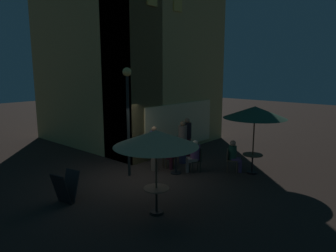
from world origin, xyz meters
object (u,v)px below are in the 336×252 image
object	(u,v)px
patron_seated_1	(169,150)
patron_standing_3	(183,142)
patio_umbrella_0	(156,139)
patron_standing_4	(154,148)
cafe_table_2	(176,160)
street_lamp_near_corner	(128,102)
patio_umbrella_1	(255,113)
cafe_chair_0	(230,158)
menu_sandwich_board	(66,187)
cafe_chair_2	(197,158)
patron_seated_0	(234,154)
patron_seated_2	(194,154)
patron_standing_5	(187,138)
cafe_chair_1	(167,153)
cafe_table_0	(156,195)
cafe_table_1	(252,159)

from	to	relation	value
patron_seated_1	patron_standing_3	bearing A→B (deg)	113.94
patio_umbrella_0	patron_standing_4	size ratio (longest dim) A/B	1.33
cafe_table_2	patron_seated_1	xyz separation A→B (m)	(0.33, 0.65, 0.19)
street_lamp_near_corner	patio_umbrella_1	distance (m)	4.62
patio_umbrella_1	cafe_chair_0	size ratio (longest dim) A/B	2.94
menu_sandwich_board	patio_umbrella_1	size ratio (longest dim) A/B	0.36
cafe_table_2	cafe_chair_0	xyz separation A→B (m)	(1.50, -1.44, 0.00)
street_lamp_near_corner	patron_standing_4	distance (m)	2.14
patron_seated_1	cafe_chair_2	bearing A→B (deg)	43.74
cafe_chair_2	patron_seated_0	xyz separation A→B (m)	(0.89, -1.06, 0.15)
cafe_chair_2	cafe_chair_0	bearing A→B (deg)	168.17
cafe_table_2	patron_seated_1	size ratio (longest dim) A/B	0.62
patron_seated_2	patron_standing_5	world-z (taller)	patron_standing_5
patron_standing_4	patron_standing_3	bearing A→B (deg)	-40.82
menu_sandwich_board	cafe_chair_1	world-z (taller)	cafe_chair_1
menu_sandwich_board	cafe_table_2	world-z (taller)	menu_sandwich_board
patio_umbrella_1	patron_seated_1	distance (m)	3.59
patron_standing_5	cafe_chair_0	bearing A→B (deg)	-96.66
menu_sandwich_board	patron_standing_5	size ratio (longest dim) A/B	0.51
cafe_table_2	patron_standing_5	bearing A→B (deg)	25.77
cafe_table_0	cafe_table_2	distance (m)	3.36
cafe_table_1	patio_umbrella_1	xyz separation A→B (m)	(0.00, -0.00, 1.78)
patio_umbrella_1	cafe_chair_1	bearing A→B (deg)	116.83
patio_umbrella_1	patron_standing_5	world-z (taller)	patio_umbrella_1
cafe_chair_1	patron_seated_2	xyz separation A→B (m)	(0.17, -1.20, 0.14)
cafe_table_0	patio_umbrella_0	bearing A→B (deg)	0.00
cafe_table_1	cafe_chair_0	world-z (taller)	cafe_chair_0
patio_umbrella_1	cafe_chair_2	world-z (taller)	patio_umbrella_1
cafe_table_0	patio_umbrella_0	xyz separation A→B (m)	(0.00, 0.00, 1.57)
menu_sandwich_board	cafe_chair_2	size ratio (longest dim) A/B	0.97
patio_umbrella_1	patron_seated_2	size ratio (longest dim) A/B	2.04
street_lamp_near_corner	patron_seated_1	bearing A→B (deg)	-15.91
patron_seated_1	patron_standing_5	distance (m)	1.52
cafe_table_2	patron_seated_1	world-z (taller)	patron_seated_1
patio_umbrella_0	patron_seated_0	world-z (taller)	patio_umbrella_0
patio_umbrella_0	menu_sandwich_board	bearing A→B (deg)	116.65
patron_seated_1	cafe_table_2	bearing A→B (deg)	0.00
patio_umbrella_1	patron_standing_4	world-z (taller)	patio_umbrella_1
patio_umbrella_0	patron_seated_2	bearing A→B (deg)	20.44
cafe_table_1	patron_standing_4	size ratio (longest dim) A/B	0.42
street_lamp_near_corner	patron_standing_4	xyz separation A→B (m)	(1.05, -0.28, -1.85)
cafe_table_1	patron_seated_1	xyz separation A→B (m)	(-1.55, 2.82, 0.19)
cafe_table_0	patio_umbrella_0	size ratio (longest dim) A/B	0.32
cafe_chair_1	patron_standing_5	xyz separation A→B (m)	(1.43, 0.11, 0.35)
street_lamp_near_corner	cafe_chair_2	bearing A→B (deg)	-38.99
cafe_chair_0	patron_seated_1	distance (m)	2.40
menu_sandwich_board	cafe_chair_0	xyz separation A→B (m)	(5.63, -2.20, 0.06)
patron_seated_1	patio_umbrella_1	bearing A→B (deg)	55.93
cafe_chair_1	patron_seated_1	distance (m)	0.21
patron_seated_1	menu_sandwich_board	bearing A→B (deg)	-64.38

